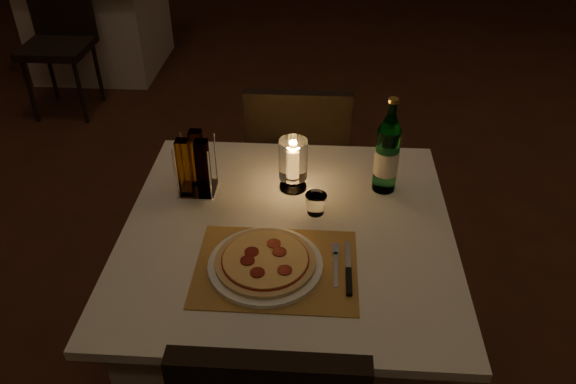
# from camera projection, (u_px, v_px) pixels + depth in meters

# --- Properties ---
(floor) EXTENTS (8.00, 10.00, 0.02)m
(floor) POSITION_uv_depth(u_px,v_px,m) (350.00, 298.00, 2.49)
(floor) COLOR #462416
(floor) RESTS_ON ground
(main_table) EXTENTS (1.00, 1.00, 0.74)m
(main_table) POSITION_uv_depth(u_px,v_px,m) (288.00, 311.00, 1.92)
(main_table) COLOR silver
(main_table) RESTS_ON ground
(chair_far) EXTENTS (0.42, 0.42, 0.90)m
(chair_far) POSITION_uv_depth(u_px,v_px,m) (298.00, 158.00, 2.40)
(chair_far) COLOR black
(chair_far) RESTS_ON ground
(placemat) EXTENTS (0.45, 0.34, 0.00)m
(placemat) POSITION_uv_depth(u_px,v_px,m) (276.00, 268.00, 1.56)
(placemat) COLOR #AB7C3B
(placemat) RESTS_ON main_table
(plate) EXTENTS (0.32, 0.32, 0.01)m
(plate) POSITION_uv_depth(u_px,v_px,m) (265.00, 265.00, 1.56)
(plate) COLOR white
(plate) RESTS_ON placemat
(pizza) EXTENTS (0.28, 0.28, 0.02)m
(pizza) POSITION_uv_depth(u_px,v_px,m) (265.00, 261.00, 1.55)
(pizza) COLOR #D8B77F
(pizza) RESTS_ON plate
(fork) EXTENTS (0.02, 0.18, 0.00)m
(fork) POSITION_uv_depth(u_px,v_px,m) (336.00, 261.00, 1.58)
(fork) COLOR silver
(fork) RESTS_ON placemat
(knife) EXTENTS (0.02, 0.22, 0.01)m
(knife) POSITION_uv_depth(u_px,v_px,m) (349.00, 276.00, 1.52)
(knife) COLOR black
(knife) RESTS_ON placemat
(tumbler) EXTENTS (0.07, 0.07, 0.07)m
(tumbler) POSITION_uv_depth(u_px,v_px,m) (316.00, 204.00, 1.75)
(tumbler) COLOR white
(tumbler) RESTS_ON main_table
(water_bottle) EXTENTS (0.08, 0.08, 0.33)m
(water_bottle) POSITION_uv_depth(u_px,v_px,m) (387.00, 154.00, 1.80)
(water_bottle) COLOR #61B57A
(water_bottle) RESTS_ON main_table
(hurricane_candle) EXTENTS (0.09, 0.09, 0.18)m
(hurricane_candle) POSITION_uv_depth(u_px,v_px,m) (293.00, 161.00, 1.82)
(hurricane_candle) COLOR white
(hurricane_candle) RESTS_ON main_table
(cruet_caddy) EXTENTS (0.12, 0.12, 0.21)m
(cruet_caddy) POSITION_uv_depth(u_px,v_px,m) (195.00, 167.00, 1.81)
(cruet_caddy) COLOR white
(cruet_caddy) RESTS_ON main_table
(neighbor_table_left) EXTENTS (1.00, 1.00, 0.74)m
(neighbor_table_left) POSITION_uv_depth(u_px,v_px,m) (100.00, 20.00, 4.39)
(neighbor_table_left) COLOR silver
(neighbor_table_left) RESTS_ON ground
(neighbor_chair_la) EXTENTS (0.42, 0.42, 0.90)m
(neighbor_chair_la) POSITION_uv_depth(u_px,v_px,m) (59.00, 30.00, 3.70)
(neighbor_chair_la) COLOR black
(neighbor_chair_la) RESTS_ON ground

